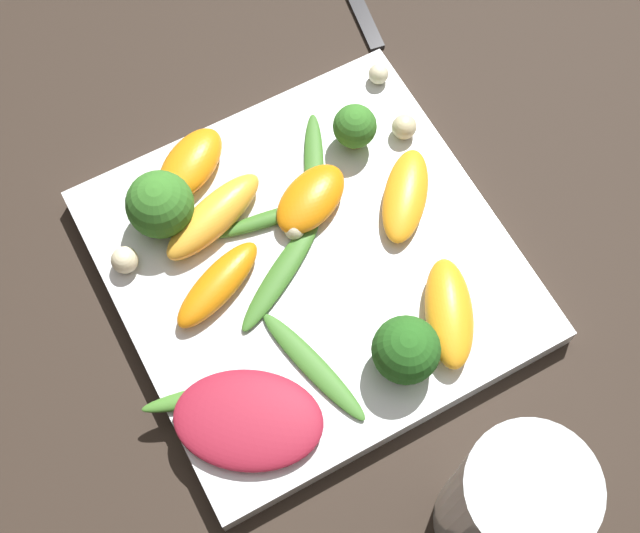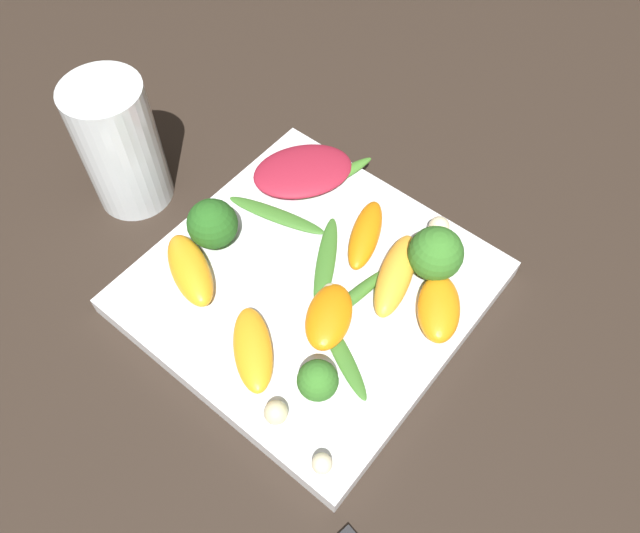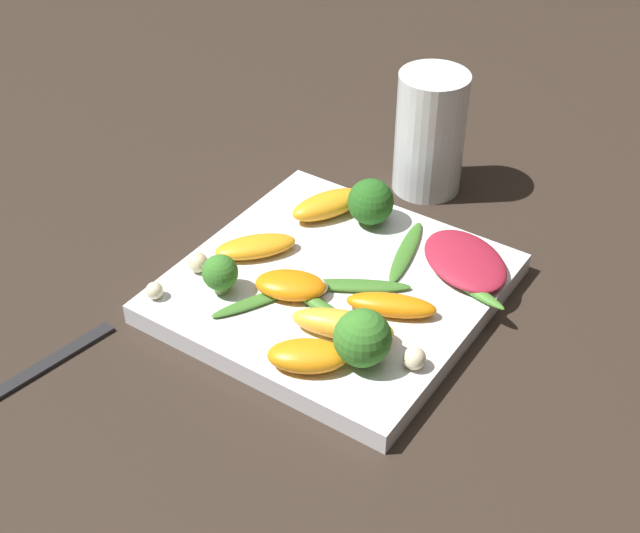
% 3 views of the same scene
% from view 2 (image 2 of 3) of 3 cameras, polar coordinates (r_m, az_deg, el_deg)
% --- Properties ---
extents(ground_plane, '(2.40, 2.40, 0.00)m').
position_cam_2_polar(ground_plane, '(0.51, -0.91, -2.44)').
color(ground_plane, '#2D231C').
extents(plate, '(0.24, 0.24, 0.02)m').
position_cam_2_polar(plate, '(0.50, -0.93, -1.90)').
color(plate, white).
rests_on(plate, ground_plane).
extents(drinking_glass, '(0.07, 0.07, 0.12)m').
position_cam_2_polar(drinking_glass, '(0.55, -17.82, 10.46)').
color(drinking_glass, white).
rests_on(drinking_glass, ground_plane).
extents(radicchio_leaf_0, '(0.11, 0.10, 0.01)m').
position_cam_2_polar(radicchio_leaf_0, '(0.55, -1.58, 8.73)').
color(radicchio_leaf_0, maroon).
rests_on(radicchio_leaf_0, plate).
extents(orange_segment_0, '(0.07, 0.06, 0.02)m').
position_cam_2_polar(orange_segment_0, '(0.47, 10.82, -3.75)').
color(orange_segment_0, orange).
rests_on(orange_segment_0, plate).
extents(orange_segment_1, '(0.08, 0.05, 0.02)m').
position_cam_2_polar(orange_segment_1, '(0.48, 6.93, -0.76)').
color(orange_segment_1, '#FCAD33').
rests_on(orange_segment_1, plate).
extents(orange_segment_2, '(0.07, 0.07, 0.02)m').
position_cam_2_polar(orange_segment_2, '(0.46, -6.16, -7.52)').
color(orange_segment_2, orange).
rests_on(orange_segment_2, plate).
extents(orange_segment_3, '(0.07, 0.05, 0.02)m').
position_cam_2_polar(orange_segment_3, '(0.51, 4.17, 2.94)').
color(orange_segment_3, orange).
rests_on(orange_segment_3, plate).
extents(orange_segment_4, '(0.06, 0.08, 0.02)m').
position_cam_2_polar(orange_segment_4, '(0.49, -11.79, -0.28)').
color(orange_segment_4, orange).
rests_on(orange_segment_4, plate).
extents(orange_segment_5, '(0.07, 0.05, 0.02)m').
position_cam_2_polar(orange_segment_5, '(0.46, 0.82, -4.58)').
color(orange_segment_5, orange).
rests_on(orange_segment_5, plate).
extents(broccoli_floret_0, '(0.04, 0.04, 0.04)m').
position_cam_2_polar(broccoli_floret_0, '(0.50, -9.80, 3.83)').
color(broccoli_floret_0, '#84AD5B').
rests_on(broccoli_floret_0, plate).
extents(broccoli_floret_1, '(0.03, 0.03, 0.03)m').
position_cam_2_polar(broccoli_floret_1, '(0.43, -0.21, -10.40)').
color(broccoli_floret_1, '#84AD5B').
rests_on(broccoli_floret_1, plate).
extents(broccoli_floret_2, '(0.04, 0.04, 0.05)m').
position_cam_2_polar(broccoli_floret_2, '(0.48, 10.53, 1.14)').
color(broccoli_floret_2, '#7A9E51').
rests_on(broccoli_floret_2, plate).
extents(arugula_sprig_0, '(0.08, 0.03, 0.01)m').
position_cam_2_polar(arugula_sprig_0, '(0.55, 1.41, 8.11)').
color(arugula_sprig_0, '#47842D').
rests_on(arugula_sprig_0, plate).
extents(arugula_sprig_1, '(0.08, 0.06, 0.01)m').
position_cam_2_polar(arugula_sprig_1, '(0.50, 0.67, 0.28)').
color(arugula_sprig_1, '#3D7528').
rests_on(arugula_sprig_1, plate).
extents(arugula_sprig_2, '(0.08, 0.02, 0.01)m').
position_cam_2_polar(arugula_sprig_2, '(0.48, 3.19, -2.70)').
color(arugula_sprig_2, '#3D7528').
rests_on(arugula_sprig_2, plate).
extents(arugula_sprig_3, '(0.04, 0.09, 0.00)m').
position_cam_2_polar(arugula_sprig_3, '(0.53, -4.02, 4.72)').
color(arugula_sprig_3, '#3D7528').
rests_on(arugula_sprig_3, plate).
extents(arugula_sprig_4, '(0.05, 0.07, 0.00)m').
position_cam_2_polar(arugula_sprig_4, '(0.46, 2.07, -8.11)').
color(arugula_sprig_4, '#3D7528').
rests_on(arugula_sprig_4, plate).
extents(macadamia_nut_0, '(0.01, 0.01, 0.01)m').
position_cam_2_polar(macadamia_nut_0, '(0.42, 0.18, -17.57)').
color(macadamia_nut_0, beige).
rests_on(macadamia_nut_0, plate).
extents(macadamia_nut_1, '(0.02, 0.02, 0.02)m').
position_cam_2_polar(macadamia_nut_1, '(0.43, -4.06, -13.17)').
color(macadamia_nut_1, beige).
rests_on(macadamia_nut_1, plate).
extents(macadamia_nut_2, '(0.02, 0.02, 0.02)m').
position_cam_2_polar(macadamia_nut_2, '(0.52, 10.83, 3.61)').
color(macadamia_nut_2, beige).
rests_on(macadamia_nut_2, plate).
extents(macadamia_nut_3, '(0.01, 0.01, 0.01)m').
position_cam_2_polar(macadamia_nut_3, '(0.48, 0.90, -2.36)').
color(macadamia_nut_3, beige).
rests_on(macadamia_nut_3, plate).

